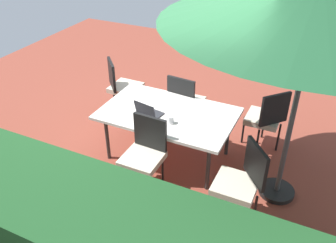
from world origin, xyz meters
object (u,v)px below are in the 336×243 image
chair_north (145,152)px  chair_southeast (122,85)px  cup (171,120)px  chair_northwest (241,180)px  chair_south (185,101)px  laptop (148,112)px  patio_umbrella (318,0)px  chair_southwest (266,117)px  dining_table (168,115)px

chair_north → chair_southeast: bearing=132.2°
chair_north → cup: (-0.13, -0.48, 0.23)m
chair_northwest → cup: bearing=-153.9°
chair_northwest → chair_southeast: (2.39, -1.42, 0.00)m
chair_south → laptop: 0.90m
chair_northwest → laptop: bearing=-150.2°
patio_umbrella → cup: patio_umbrella is taller
patio_umbrella → chair_south: size_ratio=3.03×
chair_south → chair_southwest: bearing=-172.6°
laptop → cup: 0.35m
patio_umbrella → chair_northwest: size_ratio=3.03×
chair_southwest → laptop: (1.37, 0.92, 0.22)m
dining_table → chair_north: chair_north is taller
dining_table → laptop: 0.29m
chair_north → cup: size_ratio=10.04×
chair_southwest → cup: chair_southwest is taller
chair_southeast → patio_umbrella: bearing=-149.7°
patio_umbrella → chair_northwest: bearing=59.8°
chair_southeast → laptop: size_ratio=2.74×
chair_north → cup: bearing=77.6°
chair_south → cup: chair_south is taller
dining_table → patio_umbrella: bearing=176.4°
chair_northwest → chair_south: bearing=-177.9°
chair_southwest → chair_southeast: size_ratio=1.00×
chair_southwest → laptop: chair_southwest is taller
chair_southwest → chair_north: bearing=3.7°
dining_table → laptop: bearing=40.7°
chair_southwest → cup: bearing=-4.5°
chair_north → chair_northwest: 1.19m
chair_south → cup: (-0.18, 0.91, 0.23)m
patio_umbrella → chair_north: (1.54, 0.60, -1.83)m
chair_north → chair_northwest: (-1.19, -0.01, 0.00)m
patio_umbrella → laptop: patio_umbrella is taller
chair_southeast → chair_southwest: bearing=-132.4°
chair_south → cup: size_ratio=10.04×
chair_north → laptop: (0.22, -0.53, 0.22)m
dining_table → patio_umbrella: 2.31m
chair_southwest → laptop: size_ratio=2.74×
chair_north → chair_southwest: size_ratio=1.00×
dining_table → chair_southwest: bearing=-147.5°
laptop → cup: size_ratio=3.67×
patio_umbrella → laptop: 2.38m
dining_table → laptop: (0.20, 0.18, 0.10)m
patio_umbrella → chair_southeast: size_ratio=3.03×
chair_south → chair_southeast: bearing=2.7°
chair_southeast → cup: chair_southeast is taller
patio_umbrella → chair_southeast: 3.39m
dining_table → cup: bearing=123.1°
dining_table → chair_northwest: bearing=150.2°
chair_northwest → chair_southeast: same height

